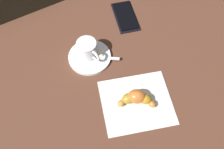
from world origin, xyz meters
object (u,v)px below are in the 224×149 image
object	(u,v)px
teaspoon	(90,57)
napkin	(137,102)
sugar_packet	(96,49)
espresso_cup	(87,49)
croissant	(137,98)
saucer	(90,57)
cell_phone	(125,16)

from	to	relation	value
teaspoon	napkin	distance (m)	0.21
sugar_packet	teaspoon	bearing A→B (deg)	108.20
espresso_cup	napkin	xyz separation A→B (m)	(-0.20, -0.08, -0.04)
napkin	croissant	xyz separation A→B (m)	(0.00, -0.00, 0.02)
saucer	cell_phone	distance (m)	0.21
teaspoon	sugar_packet	distance (m)	0.03
napkin	croissant	distance (m)	0.02
saucer	cell_phone	bearing A→B (deg)	-54.31
teaspoon	napkin	size ratio (longest dim) A/B	0.67
saucer	croissant	bearing A→B (deg)	-157.69
cell_phone	croissant	bearing A→B (deg)	163.70
espresso_cup	cell_phone	xyz separation A→B (m)	(0.12, -0.17, -0.03)
sugar_packet	saucer	bearing A→B (deg)	101.45
saucer	croissant	xyz separation A→B (m)	(-0.19, -0.08, 0.02)
teaspoon	espresso_cup	bearing A→B (deg)	14.79
saucer	espresso_cup	distance (m)	0.03
napkin	cell_phone	distance (m)	0.33
teaspoon	saucer	bearing A→B (deg)	-0.05
espresso_cup	cell_phone	world-z (taller)	espresso_cup
sugar_packet	croissant	size ratio (longest dim) A/B	0.64
saucer	sugar_packet	bearing A→B (deg)	-58.35
napkin	cell_phone	size ratio (longest dim) A/B	1.33
sugar_packet	napkin	bearing A→B (deg)	173.62
sugar_packet	croissant	xyz separation A→B (m)	(-0.21, -0.05, 0.01)
sugar_packet	croissant	world-z (taller)	croissant
espresso_cup	teaspoon	bearing A→B (deg)	-165.21
saucer	teaspoon	world-z (taller)	teaspoon
espresso_cup	sugar_packet	xyz separation A→B (m)	(0.01, -0.03, -0.03)
saucer	sugar_packet	size ratio (longest dim) A/B	1.94
saucer	sugar_packet	distance (m)	0.03
saucer	sugar_packet	world-z (taller)	sugar_packet
cell_phone	napkin	bearing A→B (deg)	163.80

